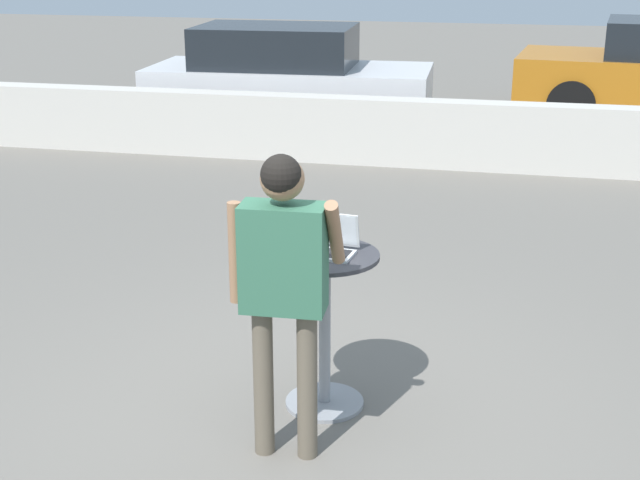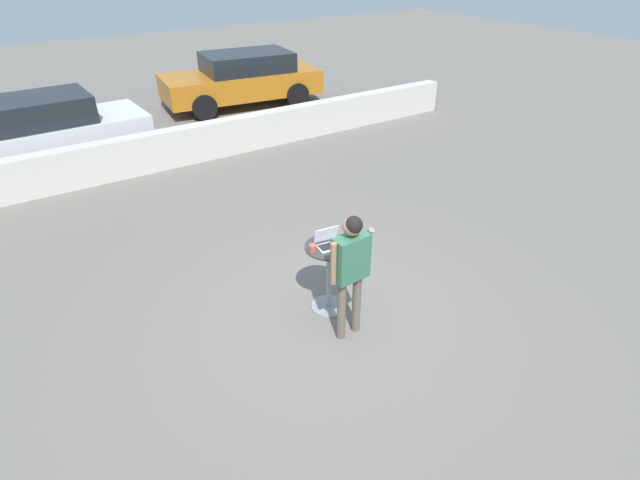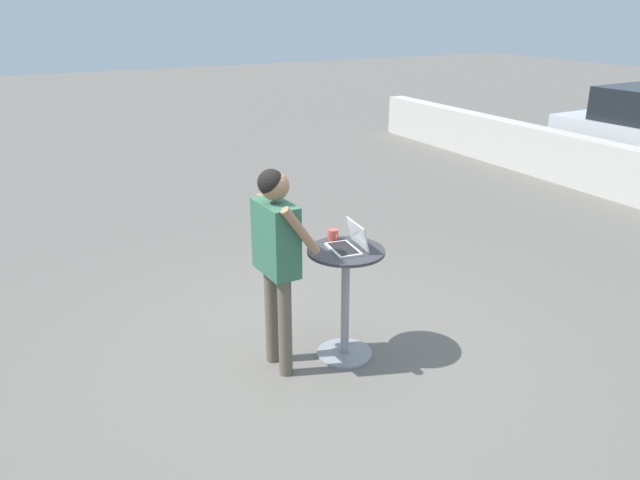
{
  "view_description": "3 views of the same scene",
  "coord_description": "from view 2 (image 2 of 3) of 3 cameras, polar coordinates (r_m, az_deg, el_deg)",
  "views": [
    {
      "loc": [
        1.11,
        -4.46,
        2.72
      ],
      "look_at": [
        0.08,
        0.22,
        1.06
      ],
      "focal_mm": 50.0,
      "sensor_mm": 36.0,
      "label": 1
    },
    {
      "loc": [
        -2.96,
        -4.17,
        4.31
      ],
      "look_at": [
        -0.12,
        0.12,
        1.2
      ],
      "focal_mm": 28.0,
      "sensor_mm": 36.0,
      "label": 2
    },
    {
      "loc": [
        4.13,
        -2.15,
        2.85
      ],
      "look_at": [
        -0.01,
        0.06,
        1.05
      ],
      "focal_mm": 35.0,
      "sensor_mm": 36.0,
      "label": 3
    }
  ],
  "objects": [
    {
      "name": "ground_plane",
      "position": [
        6.69,
        1.41,
        -9.01
      ],
      "size": [
        50.0,
        50.0,
        0.0
      ],
      "primitive_type": "plane",
      "color": "slate"
    },
    {
      "name": "pavement_kerb",
      "position": [
        11.52,
        -16.91,
        9.97
      ],
      "size": [
        15.78,
        0.35,
        0.81
      ],
      "color": "beige",
      "rests_on": "ground_plane"
    },
    {
      "name": "cafe_table",
      "position": [
        6.53,
        1.05,
        -3.57
      ],
      "size": [
        0.63,
        0.63,
        0.98
      ],
      "color": "gray",
      "rests_on": "ground_plane"
    },
    {
      "name": "laptop",
      "position": [
        6.31,
        1.02,
        -0.2
      ],
      "size": [
        0.36,
        0.29,
        0.22
      ],
      "color": "silver",
      "rests_on": "cafe_table"
    },
    {
      "name": "coffee_mug",
      "position": [
        6.19,
        -0.84,
        -0.93
      ],
      "size": [
        0.12,
        0.09,
        0.09
      ],
      "color": "#C14C42",
      "rests_on": "cafe_table"
    },
    {
      "name": "standing_person",
      "position": [
        5.83,
        3.52,
        -2.52
      ],
      "size": [
        0.58,
        0.39,
        1.7
      ],
      "color": "brown",
      "rests_on": "ground_plane"
    },
    {
      "name": "parked_car_near_street",
      "position": [
        15.67,
        -8.82,
        17.79
      ],
      "size": [
        4.72,
        2.37,
        1.51
      ],
      "color": "#B76B19",
      "rests_on": "ground_plane"
    },
    {
      "name": "parked_car_further_down",
      "position": [
        12.56,
        -28.64,
        10.94
      ],
      "size": [
        4.02,
        1.95,
        1.5
      ],
      "color": "silver",
      "rests_on": "ground_plane"
    }
  ]
}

